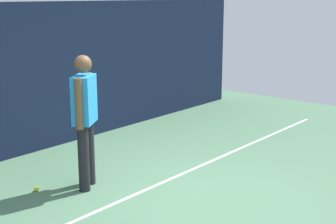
% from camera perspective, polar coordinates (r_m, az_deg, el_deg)
% --- Properties ---
extents(ground_plane, '(12.00, 12.00, 0.00)m').
position_cam_1_polar(ground_plane, '(6.14, 2.90, -9.68)').
color(ground_plane, '#4C7556').
extents(back_fence, '(10.00, 0.10, 2.31)m').
position_cam_1_polar(back_fence, '(7.92, -14.58, 3.92)').
color(back_fence, '#141E38').
rests_on(back_fence, ground).
extents(court_line, '(9.00, 0.05, 0.00)m').
position_cam_1_polar(court_line, '(6.47, -1.18, -8.39)').
color(court_line, white).
rests_on(court_line, ground).
extents(tennis_player, '(0.46, 0.40, 1.70)m').
position_cam_1_polar(tennis_player, '(6.19, -9.63, -0.22)').
color(tennis_player, black).
rests_on(tennis_player, ground).
extents(tennis_ball_by_fence, '(0.07, 0.07, 0.07)m').
position_cam_1_polar(tennis_ball_by_fence, '(6.46, -15.00, -8.62)').
color(tennis_ball_by_fence, '#CCE033').
rests_on(tennis_ball_by_fence, ground).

